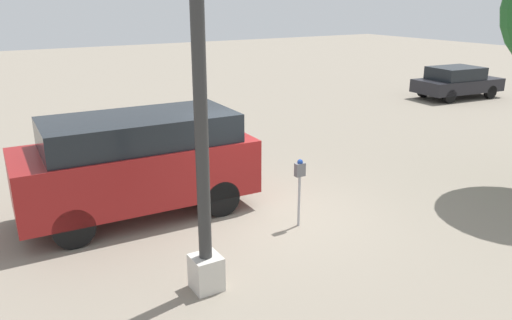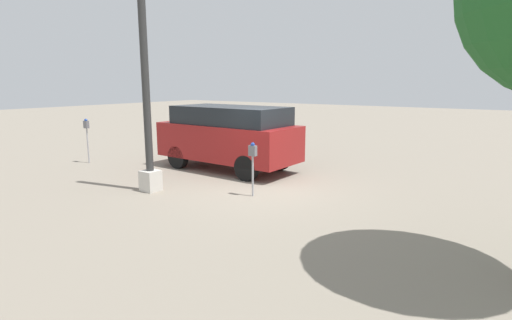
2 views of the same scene
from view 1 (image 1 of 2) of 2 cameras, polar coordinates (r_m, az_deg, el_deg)
name	(u,v)px [view 1 (image 1 of 2)]	position (r m, az deg, el deg)	size (l,w,h in m)	color
ground_plane	(269,218)	(10.27, 1.50, -6.59)	(80.00, 80.00, 0.00)	gray
parking_meter_near	(300,177)	(9.58, 5.02, -1.97)	(0.20, 0.11, 1.37)	#9E9EA3
lamp_post	(202,163)	(7.13, -6.14, -0.32)	(0.44, 0.44, 5.54)	beige
parked_van	(138,161)	(10.34, -13.33, -0.13)	(4.75, 2.15, 2.08)	maroon
car_distant	(457,82)	(24.18, 21.97, 8.31)	(4.09, 2.11, 1.39)	black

